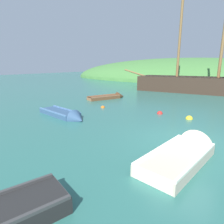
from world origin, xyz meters
TOP-DOWN VIEW (x-y plane):
  - ground_plane at (0.00, 0.00)m, footprint 120.00×120.00m
  - shore_hill at (-8.71, 35.24)m, footprint 53.66×25.31m
  - sailing_ship at (-2.21, 15.80)m, footprint 15.80×4.67m
  - rowboat_near_dock at (0.28, -1.33)m, footprint 1.88×3.96m
  - rowboat_far at (-8.33, 6.81)m, footprint 2.32×3.79m
  - rowboat_outer_right at (-6.91, 0.02)m, footprint 3.91×1.68m
  - buoy_red at (-2.47, 3.83)m, footprint 0.36×0.36m
  - buoy_yellow at (-0.65, 3.60)m, footprint 0.40×0.40m
  - buoy_orange at (-6.55, 3.31)m, footprint 0.29×0.29m

SIDE VIEW (x-z plane):
  - ground_plane at x=0.00m, z-range 0.00..0.00m
  - shore_hill at x=-8.71m, z-range -4.47..4.47m
  - buoy_red at x=-2.47m, z-range -0.18..0.18m
  - buoy_yellow at x=-0.65m, z-range -0.20..0.20m
  - buoy_orange at x=-6.55m, z-range -0.15..0.15m
  - rowboat_outer_right at x=-6.91m, z-range -0.42..0.58m
  - rowboat_far at x=-8.33m, z-range -0.36..0.53m
  - rowboat_near_dock at x=0.28m, z-range -0.50..0.73m
  - sailing_ship at x=-2.21m, z-range -5.63..6.93m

